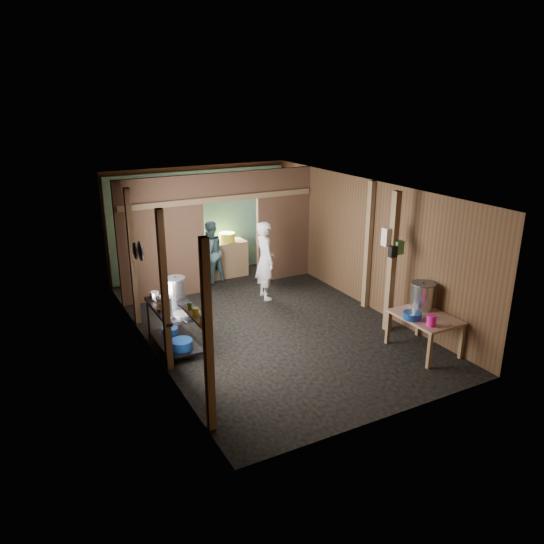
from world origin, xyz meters
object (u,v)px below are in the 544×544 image
stock_pot (422,296)px  yellow_tub (227,237)px  stove_pot_large (175,288)px  cook (265,260)px  pink_bucket (431,321)px  gas_range (175,328)px  prep_table (424,333)px

stock_pot → yellow_tub: 5.15m
stove_pot_large → yellow_tub: bearing=51.6°
yellow_tub → cook: bearing=-86.0°
stock_pot → pink_bucket: (-0.37, -0.62, -0.13)m
gas_range → stove_pot_large: stove_pot_large is taller
cook → pink_bucket: bearing=-157.3°
prep_table → pink_bucket: 0.57m
stock_pot → pink_bucket: bearing=-121.2°
prep_table → yellow_tub: size_ratio=2.88×
stock_pot → gas_range: bearing=155.6°
stock_pot → cook: (-1.41, 3.18, -0.03)m
yellow_tub → pink_bucket: bearing=-78.2°
prep_table → stock_pot: bearing=59.4°
prep_table → stove_pot_large: size_ratio=2.92×
yellow_tub → cook: (0.12, -1.74, -0.11)m
stove_pot_large → yellow_tub: stove_pot_large is taller
gas_range → pink_bucket: 4.25m
cook → gas_range: bearing=127.3°
stock_pot → pink_bucket: 0.73m
gas_range → stock_pot: 4.29m
pink_bucket → cook: (-1.04, 3.79, 0.11)m
yellow_tub → cook: 1.75m
stove_pot_large → pink_bucket: bearing=-39.9°
pink_bucket → cook: cook is taller
stove_pot_large → yellow_tub: size_ratio=0.99×
prep_table → stove_pot_large: 4.36m
gas_range → cook: cook is taller
cook → yellow_tub: bearing=11.4°
yellow_tub → gas_range: bearing=-126.6°
gas_range → stove_pot_large: size_ratio=3.61×
pink_bucket → yellow_tub: (-1.16, 5.54, 0.22)m
prep_table → yellow_tub: (-1.36, 5.20, 0.63)m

